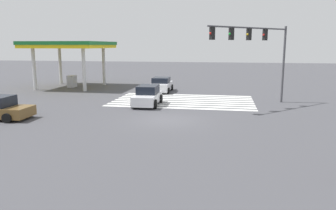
% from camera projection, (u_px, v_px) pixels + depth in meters
% --- Properties ---
extents(ground_plane, '(142.89, 142.89, 0.00)m').
position_uv_depth(ground_plane, '(168.00, 120.00, 20.78)').
color(ground_plane, '#47474C').
extents(crosswalk_markings, '(11.81, 7.25, 0.01)m').
position_uv_depth(crosswalk_markings, '(183.00, 101.00, 27.96)').
color(crosswalk_markings, silver).
rests_on(crosswalk_markings, ground_plane).
extents(traffic_signal_mast, '(6.03, 6.03, 6.18)m').
position_uv_depth(traffic_signal_mast, '(258.00, 44.00, 24.58)').
color(traffic_signal_mast, '#47474C').
rests_on(traffic_signal_mast, ground_plane).
extents(car_0, '(2.02, 4.16, 1.55)m').
position_uv_depth(car_0, '(148.00, 96.00, 25.80)').
color(car_0, silver).
rests_on(car_0, ground_plane).
extents(car_2, '(2.17, 4.15, 1.46)m').
position_uv_depth(car_2, '(161.00, 85.00, 33.26)').
color(car_2, silver).
rests_on(car_2, ground_plane).
extents(gas_station_canopy, '(8.12, 8.12, 5.07)m').
position_uv_depth(gas_station_canopy, '(70.00, 47.00, 36.11)').
color(gas_station_canopy, yellow).
rests_on(gas_station_canopy, ground_plane).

